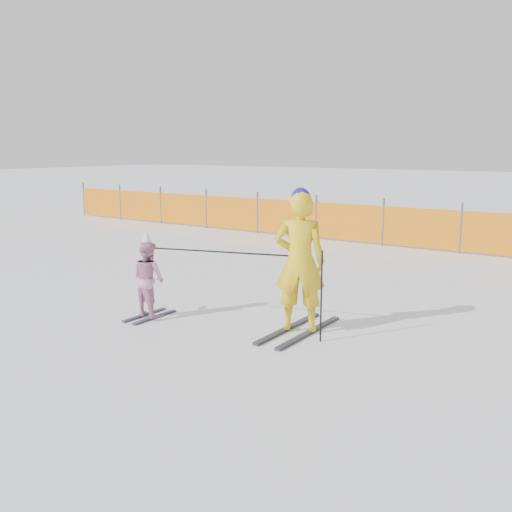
% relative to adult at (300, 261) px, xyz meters
% --- Properties ---
extents(ground, '(120.00, 120.00, 0.00)m').
position_rel_adult_xyz_m(ground, '(-0.75, -0.47, -1.01)').
color(ground, white).
rests_on(ground, ground).
extents(adult, '(0.83, 1.67, 2.02)m').
position_rel_adult_xyz_m(adult, '(0.00, 0.00, 0.00)').
color(adult, black).
rests_on(adult, ground).
extents(child, '(0.60, 0.87, 1.34)m').
position_rel_adult_xyz_m(child, '(-2.24, -0.68, -0.40)').
color(child, black).
rests_on(child, ground).
extents(ski_poles, '(2.58, 0.63, 1.24)m').
position_rel_adult_xyz_m(ski_poles, '(-0.53, -0.29, -0.10)').
color(ski_poles, black).
rests_on(ski_poles, ground).
extents(safety_fence, '(17.05, 0.06, 1.25)m').
position_rel_adult_xyz_m(safety_fence, '(-5.35, 7.49, -0.45)').
color(safety_fence, '#595960').
rests_on(safety_fence, ground).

